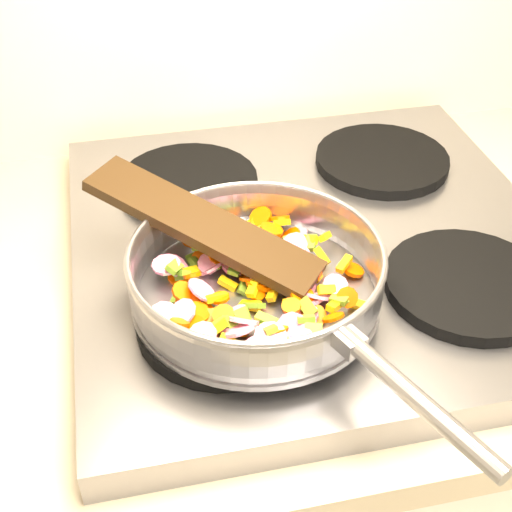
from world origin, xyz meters
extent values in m
cube|color=#939399|center=(-0.70, 1.67, 0.92)|extent=(0.60, 0.60, 0.04)
cylinder|color=black|center=(-0.84, 1.52, 0.95)|extent=(0.19, 0.19, 0.02)
cylinder|color=black|center=(-0.56, 1.52, 0.95)|extent=(0.19, 0.19, 0.02)
cylinder|color=black|center=(-0.84, 1.81, 0.95)|extent=(0.19, 0.19, 0.02)
cylinder|color=black|center=(-0.56, 1.81, 0.95)|extent=(0.19, 0.19, 0.02)
cylinder|color=#9E9EA5|center=(-0.80, 1.55, 0.96)|extent=(0.27, 0.27, 0.01)
torus|color=#9E9EA5|center=(-0.80, 1.55, 0.99)|extent=(0.32, 0.32, 0.06)
torus|color=#9E9EA5|center=(-0.80, 1.55, 1.02)|extent=(0.27, 0.27, 0.01)
cylinder|color=#9E9EA5|center=(-0.71, 1.33, 1.01)|extent=(0.09, 0.18, 0.02)
cube|color=#9E9EA5|center=(-0.74, 1.41, 1.01)|extent=(0.03, 0.04, 0.02)
cylinder|color=#D14700|center=(-0.72, 1.50, 0.98)|extent=(0.03, 0.02, 0.03)
cube|color=olive|center=(-0.76, 1.46, 0.98)|extent=(0.02, 0.02, 0.01)
cube|color=olive|center=(-0.82, 1.61, 0.97)|extent=(0.02, 0.02, 0.02)
cube|color=#EEB10B|center=(-0.78, 1.65, 0.98)|extent=(0.01, 0.03, 0.01)
cube|color=olive|center=(-0.77, 1.47, 0.99)|extent=(0.02, 0.01, 0.01)
cube|color=olive|center=(-0.80, 1.65, 0.98)|extent=(0.02, 0.02, 0.02)
cube|color=#EEB10B|center=(-0.86, 1.48, 0.98)|extent=(0.03, 0.02, 0.02)
cube|color=#EEB10B|center=(-0.85, 1.47, 0.98)|extent=(0.02, 0.02, 0.02)
cube|color=olive|center=(-0.74, 1.55, 0.97)|extent=(0.02, 0.02, 0.01)
cylinder|color=#D14700|center=(-0.83, 1.49, 0.97)|extent=(0.03, 0.03, 0.02)
cylinder|color=#CF145C|center=(-0.74, 1.58, 0.98)|extent=(0.03, 0.03, 0.01)
cylinder|color=#CF145C|center=(-0.76, 1.49, 0.97)|extent=(0.04, 0.04, 0.02)
cylinder|color=#D14700|center=(-0.74, 1.63, 0.97)|extent=(0.03, 0.04, 0.02)
cylinder|color=#CF145C|center=(-0.86, 1.54, 0.99)|extent=(0.04, 0.05, 0.03)
cube|color=olive|center=(-0.91, 1.51, 0.97)|extent=(0.02, 0.02, 0.01)
cylinder|color=#CF145C|center=(-0.78, 1.45, 0.98)|extent=(0.04, 0.03, 0.02)
cube|color=olive|center=(-0.72, 1.50, 0.98)|extent=(0.02, 0.02, 0.01)
cube|color=olive|center=(-0.79, 1.55, 0.98)|extent=(0.02, 0.02, 0.01)
cube|color=#EEB10B|center=(-0.87, 1.59, 0.97)|extent=(0.02, 0.02, 0.01)
cylinder|color=#D14700|center=(-0.86, 1.52, 0.97)|extent=(0.02, 0.02, 0.02)
cylinder|color=#CF145C|center=(-0.86, 1.55, 0.96)|extent=(0.04, 0.05, 0.03)
cylinder|color=#CF145C|center=(-0.77, 1.47, 0.98)|extent=(0.04, 0.04, 0.02)
cylinder|color=#D14700|center=(-0.85, 1.50, 0.98)|extent=(0.03, 0.03, 0.02)
cylinder|color=#D14700|center=(-0.80, 1.47, 0.98)|extent=(0.03, 0.03, 0.01)
cylinder|color=#CF145C|center=(-0.90, 1.51, 0.98)|extent=(0.05, 0.04, 0.02)
cylinder|color=#D14700|center=(-0.88, 1.59, 0.97)|extent=(0.03, 0.03, 0.02)
cube|color=#EEB10B|center=(-0.73, 1.49, 0.98)|extent=(0.03, 0.02, 0.01)
cylinder|color=#CF145C|center=(-0.72, 1.52, 0.96)|extent=(0.04, 0.03, 0.03)
cube|color=#EEB10B|center=(-0.84, 1.49, 0.97)|extent=(0.02, 0.02, 0.02)
cube|color=#EEB10B|center=(-0.73, 1.51, 0.98)|extent=(0.02, 0.01, 0.01)
cylinder|color=#CF145C|center=(-0.89, 1.59, 0.98)|extent=(0.03, 0.03, 0.01)
cylinder|color=#CF145C|center=(-0.84, 1.48, 0.98)|extent=(0.05, 0.04, 0.02)
cylinder|color=#CF145C|center=(-0.82, 1.58, 0.97)|extent=(0.04, 0.04, 0.01)
cube|color=#EEB10B|center=(-0.85, 1.47, 0.97)|extent=(0.01, 0.03, 0.02)
cylinder|color=#CF145C|center=(-0.82, 1.45, 0.98)|extent=(0.04, 0.04, 0.01)
cube|color=olive|center=(-0.86, 1.61, 0.97)|extent=(0.02, 0.02, 0.02)
cylinder|color=#D14700|center=(-0.81, 1.46, 0.97)|extent=(0.04, 0.04, 0.01)
cube|color=olive|center=(-0.80, 1.60, 0.98)|extent=(0.02, 0.03, 0.01)
cylinder|color=#CF145C|center=(-0.84, 1.59, 0.97)|extent=(0.04, 0.03, 0.03)
cylinder|color=#CF145C|center=(-0.87, 1.47, 0.98)|extent=(0.04, 0.04, 0.02)
cylinder|color=#D14700|center=(-0.78, 1.43, 0.97)|extent=(0.02, 0.02, 0.02)
cube|color=#EEB10B|center=(-0.71, 1.60, 0.99)|extent=(0.02, 0.02, 0.02)
cylinder|color=#D14700|center=(-0.88, 1.53, 0.98)|extent=(0.04, 0.03, 0.02)
cylinder|color=#CF145C|center=(-0.83, 1.62, 0.97)|extent=(0.04, 0.03, 0.03)
cube|color=#EEB10B|center=(-0.77, 1.51, 0.98)|extent=(0.03, 0.02, 0.02)
cube|color=#EEB10B|center=(-0.72, 1.57, 0.98)|extent=(0.02, 0.02, 0.02)
cube|color=#EEB10B|center=(-0.79, 1.53, 0.97)|extent=(0.02, 0.02, 0.01)
cube|color=olive|center=(-0.82, 1.57, 0.98)|extent=(0.02, 0.02, 0.01)
cube|color=olive|center=(-0.80, 1.49, 0.98)|extent=(0.03, 0.02, 0.01)
cube|color=#EEB10B|center=(-0.78, 1.55, 0.99)|extent=(0.02, 0.01, 0.01)
cylinder|color=#D14700|center=(-0.80, 1.55, 0.98)|extent=(0.03, 0.04, 0.01)
cube|color=olive|center=(-0.80, 1.45, 0.97)|extent=(0.02, 0.02, 0.01)
cube|color=olive|center=(-0.84, 1.64, 0.98)|extent=(0.02, 0.02, 0.02)
cylinder|color=#D14700|center=(-0.88, 1.54, 0.98)|extent=(0.03, 0.03, 0.02)
cube|color=#EEB10B|center=(-0.81, 1.54, 0.98)|extent=(0.02, 0.03, 0.01)
cylinder|color=#D14700|center=(-0.85, 1.61, 0.97)|extent=(0.04, 0.03, 0.03)
cylinder|color=#CF145C|center=(-0.82, 1.61, 0.97)|extent=(0.04, 0.04, 0.02)
cylinder|color=#CF145C|center=(-0.74, 1.56, 0.98)|extent=(0.04, 0.03, 0.03)
cube|color=olive|center=(-0.85, 1.49, 0.98)|extent=(0.03, 0.02, 0.01)
cylinder|color=#CF145C|center=(-0.83, 1.50, 0.97)|extent=(0.03, 0.03, 0.02)
cube|color=#EEB10B|center=(-0.74, 1.55, 0.97)|extent=(0.02, 0.02, 0.02)
cylinder|color=#CF145C|center=(-0.81, 1.63, 0.99)|extent=(0.03, 0.03, 0.01)
cube|color=#EEB10B|center=(-0.75, 1.58, 0.97)|extent=(0.03, 0.02, 0.01)
cylinder|color=#CF145C|center=(-0.89, 1.51, 0.98)|extent=(0.03, 0.04, 0.03)
cube|color=olive|center=(-0.84, 1.46, 0.98)|extent=(0.03, 0.01, 0.01)
cube|color=#EEB10B|center=(-0.83, 1.56, 0.97)|extent=(0.02, 0.02, 0.01)
cube|color=olive|center=(-0.89, 1.58, 0.99)|extent=(0.02, 0.03, 0.02)
cylinder|color=#D14700|center=(-0.86, 1.63, 0.98)|extent=(0.03, 0.03, 0.02)
cube|color=olive|center=(-0.73, 1.60, 0.98)|extent=(0.02, 0.03, 0.01)
cube|color=olive|center=(-0.87, 1.58, 0.97)|extent=(0.02, 0.02, 0.02)
cube|color=olive|center=(-0.84, 1.49, 0.98)|extent=(0.02, 0.02, 0.01)
cylinder|color=#D14700|center=(-0.88, 1.49, 0.98)|extent=(0.03, 0.03, 0.02)
cube|color=#EEB10B|center=(-0.75, 1.64, 0.99)|extent=(0.02, 0.02, 0.02)
cylinder|color=#CF145C|center=(-0.72, 1.54, 0.96)|extent=(0.03, 0.04, 0.03)
cylinder|color=#CF145C|center=(-0.74, 1.51, 0.97)|extent=(0.04, 0.04, 0.02)
cylinder|color=#CF145C|center=(-0.88, 1.59, 0.98)|extent=(0.04, 0.04, 0.02)
cube|color=#EEB10B|center=(-0.90, 1.50, 0.97)|extent=(0.02, 0.02, 0.02)
cylinder|color=#D14700|center=(-0.86, 1.46, 0.97)|extent=(0.03, 0.03, 0.01)
cylinder|color=#D14700|center=(-0.80, 1.65, 0.97)|extent=(0.02, 0.03, 0.02)
cube|color=#EEB10B|center=(-0.78, 1.63, 0.98)|extent=(0.01, 0.02, 0.01)
cube|color=#EEB10B|center=(-0.77, 1.63, 0.98)|extent=(0.02, 0.02, 0.01)
cube|color=olive|center=(-0.85, 1.61, 0.98)|extent=(0.03, 0.02, 0.01)
cylinder|color=#D14700|center=(-0.84, 1.50, 0.97)|extent=(0.03, 0.03, 0.01)
cylinder|color=#CF145C|center=(-0.83, 1.49, 0.98)|extent=(0.04, 0.03, 0.03)
cube|color=olive|center=(-0.74, 1.62, 0.97)|extent=(0.02, 0.02, 0.01)
cylinder|color=#D14700|center=(-0.87, 1.57, 0.98)|extent=(0.03, 0.02, 0.02)
cube|color=olive|center=(-0.79, 1.56, 0.98)|extent=(0.02, 0.01, 0.01)
cylinder|color=#CF145C|center=(-0.75, 1.53, 0.97)|extent=(0.04, 0.03, 0.03)
cylinder|color=#D14700|center=(-0.84, 1.53, 0.98)|extent=(0.03, 0.03, 0.01)
cylinder|color=#D14700|center=(-0.87, 1.51, 0.98)|extent=(0.03, 0.03, 0.02)
cube|color=olive|center=(-0.81, 1.47, 0.98)|extent=(0.02, 0.03, 0.02)
cylinder|color=#D14700|center=(-0.81, 1.56, 0.98)|extent=(0.03, 0.03, 0.02)
cylinder|color=#D14700|center=(-0.77, 1.65, 0.97)|extent=(0.03, 0.03, 0.02)
cube|color=#EEB10B|center=(-0.81, 1.59, 0.98)|extent=(0.02, 0.02, 0.02)
cube|color=olive|center=(-0.85, 1.47, 0.97)|extent=(0.02, 0.02, 0.02)
cube|color=olive|center=(-0.89, 1.60, 0.97)|extent=(0.02, 0.02, 0.02)
cube|color=olive|center=(-0.88, 1.58, 0.98)|extent=(0.02, 0.02, 0.02)
cylinder|color=#CF145C|center=(-0.78, 1.61, 0.98)|extent=(0.03, 0.04, 0.03)
cylinder|color=#D14700|center=(-0.80, 1.53, 0.97)|extent=(0.03, 0.03, 0.02)
cube|color=olive|center=(-0.72, 1.50, 0.98)|extent=(0.02, 0.02, 0.01)
cylinder|color=#CF145C|center=(-0.75, 1.59, 0.99)|extent=(0.04, 0.05, 0.03)
cube|color=olive|center=(-0.86, 1.61, 0.97)|extent=(0.02, 0.02, 0.01)
cube|color=olive|center=(-0.84, 1.51, 0.97)|extent=(0.01, 0.02, 0.01)
cylinder|color=#CF145C|center=(-0.88, 1.52, 0.97)|extent=(0.04, 0.03, 0.03)
cube|color=olive|center=(-0.88, 1.55, 0.97)|extent=(0.02, 0.02, 0.02)
cylinder|color=#D14700|center=(-0.79, 1.55, 0.98)|extent=(0.04, 0.04, 0.01)
cylinder|color=#D14700|center=(-0.81, 1.62, 0.98)|extent=(0.03, 0.03, 0.01)
cylinder|color=#CF145C|center=(-0.85, 1.59, 0.97)|extent=(0.04, 0.03, 0.02)
cylinder|color=#CF145C|center=(-0.78, 1.47, 0.98)|extent=(0.04, 0.04, 0.03)
cylinder|color=#D14700|center=(-0.75, 1.65, 0.98)|extent=(0.03, 0.03, 0.02)
cube|color=#EEB10B|center=(-0.73, 1.60, 0.98)|extent=(0.02, 0.02, 0.02)
cube|color=#EEB10B|center=(-0.85, 1.53, 0.98)|extent=(0.03, 0.02, 0.01)
cylinder|color=#D14700|center=(-0.74, 1.47, 0.98)|extent=(0.03, 0.03, 0.02)
cube|color=#EEB10B|center=(-0.70, 1.50, 0.97)|extent=(0.03, 0.02, 0.01)
cylinder|color=#D14700|center=(-0.77, 1.66, 0.98)|extent=(0.03, 0.03, 0.02)
cube|color=#EEB10B|center=(-0.70, 1.55, 0.98)|extent=(0.02, 0.02, 0.01)
cylinder|color=#D14700|center=(-0.81, 1.62, 0.97)|extent=(0.03, 0.03, 0.02)
cube|color=olive|center=(-0.81, 1.52, 0.97)|extent=(0.02, 0.02, 0.02)
cube|color=#EEB10B|center=(-0.81, 1.52, 0.97)|extent=(0.03, 0.03, 0.02)
cylinder|color=#D14700|center=(-0.88, 1.47, 0.97)|extent=(0.03, 0.03, 0.02)
cube|color=olive|center=(-0.83, 1.49, 0.98)|extent=(0.02, 0.02, 0.02)
cylinder|color=#D14700|center=(-0.75, 1.49, 0.97)|extent=(0.04, 0.04, 0.02)
cube|color=olive|center=(-0.76, 1.49, 0.98)|extent=(0.02, 0.02, 0.02)
cylinder|color=#D14700|center=(-0.78, 1.49, 0.99)|extent=(0.02, 0.02, 0.01)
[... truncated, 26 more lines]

